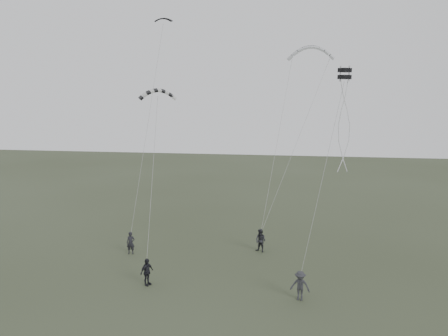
% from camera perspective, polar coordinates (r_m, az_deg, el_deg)
% --- Properties ---
extents(ground, '(140.00, 140.00, 0.00)m').
position_cam_1_polar(ground, '(30.37, -4.27, -14.75)').
color(ground, '#333A25').
rests_on(ground, ground).
extents(flyer_left, '(0.71, 0.52, 1.79)m').
position_cam_1_polar(flyer_left, '(36.03, -12.09, -9.55)').
color(flyer_left, black).
rests_on(flyer_left, ground).
extents(flyer_right, '(1.14, 1.05, 1.88)m').
position_cam_1_polar(flyer_right, '(35.76, 4.81, -9.44)').
color(flyer_right, '#242429').
rests_on(flyer_right, ground).
extents(flyer_center, '(0.87, 1.16, 1.83)m').
position_cam_1_polar(flyer_center, '(30.07, -10.05, -13.21)').
color(flyer_center, black).
rests_on(flyer_center, ground).
extents(flyer_far, '(1.30, 0.89, 1.85)m').
position_cam_1_polar(flyer_far, '(28.01, 9.90, -14.90)').
color(flyer_far, '#29292E').
rests_on(flyer_far, ground).
extents(kite_dark_small, '(1.58, 0.63, 0.60)m').
position_cam_1_polar(kite_dark_small, '(41.39, -7.94, 18.77)').
color(kite_dark_small, black).
rests_on(kite_dark_small, flyer_left).
extents(kite_pale_large, '(4.00, 1.30, 1.81)m').
position_cam_1_polar(kite_pale_large, '(39.57, 11.31, 15.23)').
color(kite_pale_large, '#AEB1B3').
rests_on(kite_pale_large, flyer_right).
extents(kite_striped, '(2.92, 1.96, 1.25)m').
position_cam_1_polar(kite_striped, '(33.78, -8.66, 10.00)').
color(kite_striped, black).
rests_on(kite_striped, flyer_center).
extents(kite_box, '(0.92, 0.92, 0.74)m').
position_cam_1_polar(kite_box, '(30.16, 15.48, 11.80)').
color(kite_box, black).
rests_on(kite_box, flyer_far).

